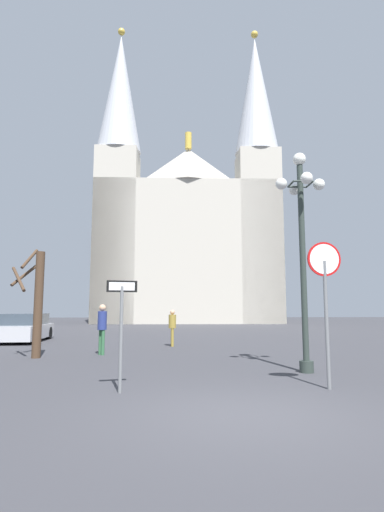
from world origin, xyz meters
The scene contains 9 objects.
ground_plane centered at (0.00, 0.00, 0.00)m, with size 120.00×120.00×0.00m, color #38383D.
cathedral centered at (0.71, 38.25, 10.19)m, with size 19.93×12.18×33.00m.
stop_sign centered at (2.10, 1.87, 2.13)m, with size 0.74×0.09×3.06m.
one_way_arrow_sign centered at (-2.16, 1.72, 1.39)m, with size 0.61×0.18×2.21m.
street_lamp centered at (2.35, 3.97, 3.67)m, with size 1.36×1.36×5.89m.
bare_tree centered at (-5.68, 7.39, 1.92)m, with size 1.15×1.87×3.71m.
parked_car_near_silver centered at (-8.34, 13.97, 0.64)m, with size 2.10×4.51×1.35m.
pedestrian_walking centered at (-1.08, 11.12, 0.93)m, with size 0.32×0.32×1.56m.
pedestrian_standing centered at (-3.60, 8.16, 1.08)m, with size 0.32×0.32×1.77m.
Camera 1 is at (-1.18, -6.53, 1.68)m, focal length 28.31 mm.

